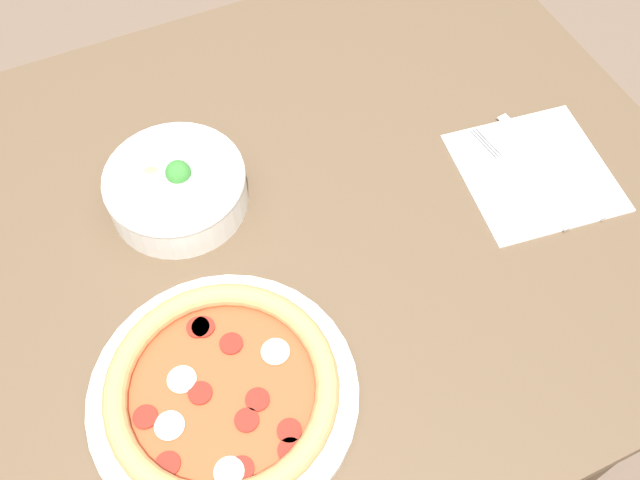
{
  "coord_description": "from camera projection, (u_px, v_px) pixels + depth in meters",
  "views": [
    {
      "loc": [
        -0.07,
        -0.48,
        1.48
      ],
      "look_at": [
        0.13,
        -0.06,
        0.76
      ],
      "focal_mm": 40.0,
      "sensor_mm": 36.0,
      "label": 1
    }
  ],
  "objects": [
    {
      "name": "knife",
      "position": [
        555.0,
        169.0,
        0.93
      ],
      "size": [
        0.04,
        0.2,
        0.01
      ],
      "rotation": [
        0.0,
        0.0,
        1.69
      ],
      "color": "silver",
      "rests_on": "napkin"
    },
    {
      "name": "ground_plane",
      "position": [
        255.0,
        438.0,
        1.49
      ],
      "size": [
        8.0,
        8.0,
        0.0
      ],
      "primitive_type": "plane",
      "color": "brown"
    },
    {
      "name": "pizza",
      "position": [
        222.0,
        391.0,
        0.75
      ],
      "size": [
        0.29,
        0.29,
        0.04
      ],
      "color": "white",
      "rests_on": "dining_table"
    },
    {
      "name": "fork",
      "position": [
        518.0,
        179.0,
        0.92
      ],
      "size": [
        0.03,
        0.19,
        0.0
      ],
      "rotation": [
        0.0,
        0.0,
        1.69
      ],
      "color": "silver",
      "rests_on": "napkin"
    },
    {
      "name": "dining_table",
      "position": [
        218.0,
        292.0,
        0.96
      ],
      "size": [
        1.26,
        0.83,
        0.74
      ],
      "color": "brown",
      "rests_on": "ground_plane"
    },
    {
      "name": "napkin",
      "position": [
        535.0,
        172.0,
        0.93
      ],
      "size": [
        0.21,
        0.21,
        0.0
      ],
      "color": "white",
      "rests_on": "dining_table"
    },
    {
      "name": "bowl",
      "position": [
        177.0,
        187.0,
        0.88
      ],
      "size": [
        0.18,
        0.18,
        0.07
      ],
      "color": "white",
      "rests_on": "dining_table"
    }
  ]
}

